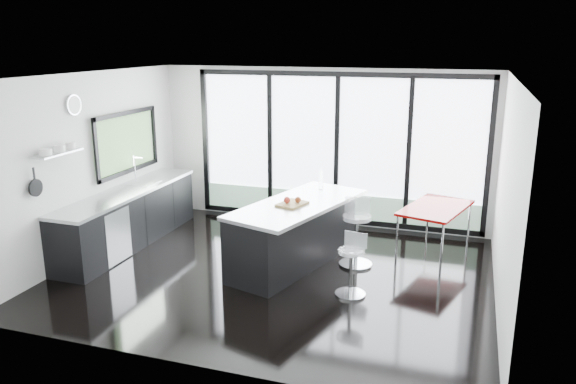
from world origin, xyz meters
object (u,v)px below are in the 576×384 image
(bar_stool_far, at_px, (356,241))
(red_table, at_px, (434,229))
(island, at_px, (294,233))
(bar_stool_near, at_px, (351,272))

(bar_stool_far, distance_m, red_table, 1.41)
(island, bearing_deg, bar_stool_far, 15.12)
(island, xyz_separation_m, red_table, (1.95, 1.18, -0.12))
(island, height_order, red_table, island)
(island, relative_size, bar_stool_near, 4.03)
(bar_stool_far, bearing_deg, island, -175.07)
(bar_stool_far, bearing_deg, red_table, 31.26)
(island, relative_size, bar_stool_far, 3.31)
(island, height_order, bar_stool_far, island)
(bar_stool_near, height_order, bar_stool_far, bar_stool_far)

